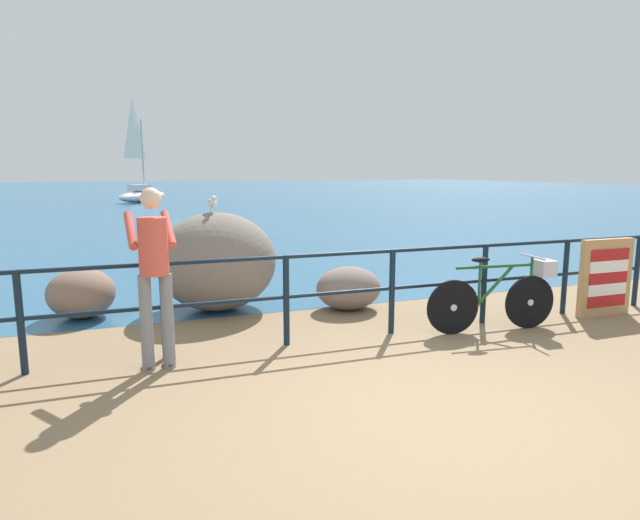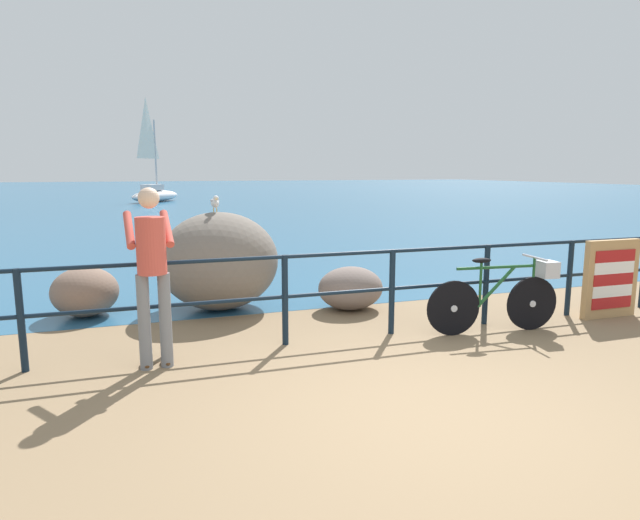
# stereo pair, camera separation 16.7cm
# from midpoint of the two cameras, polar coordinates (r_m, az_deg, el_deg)

# --- Properties ---
(ground_plane) EXTENTS (120.00, 120.00, 0.10)m
(ground_plane) POSITION_cam_midpoint_polar(r_m,az_deg,el_deg) (23.73, -13.10, 4.38)
(ground_plane) COLOR #846B4C
(sea_surface) EXTENTS (120.00, 90.00, 0.01)m
(sea_surface) POSITION_cam_midpoint_polar(r_m,az_deg,el_deg) (52.16, -16.19, 6.94)
(sea_surface) COLOR #285B7F
(sea_surface) RESTS_ON ground_plane
(promenade_railing) EXTENTS (9.25, 0.07, 1.02)m
(promenade_railing) POSITION_cam_midpoint_polar(r_m,az_deg,el_deg) (6.25, 2.91, -2.67)
(promenade_railing) COLOR black
(promenade_railing) RESTS_ON ground_plane
(bicycle) EXTENTS (1.69, 0.48, 0.92)m
(bicycle) POSITION_cam_midpoint_polar(r_m,az_deg,el_deg) (6.95, 19.47, -3.40)
(bicycle) COLOR black
(bicycle) RESTS_ON ground_plane
(person_at_railing) EXTENTS (0.47, 0.65, 1.78)m
(person_at_railing) POSITION_cam_midpoint_polar(r_m,az_deg,el_deg) (5.49, -16.35, -0.93)
(person_at_railing) COLOR slate
(person_at_railing) RESTS_ON ground_plane
(folded_deckchair_stack) EXTENTS (0.84, 0.10, 1.04)m
(folded_deckchair_stack) POSITION_cam_midpoint_polar(r_m,az_deg,el_deg) (8.19, 28.67, -1.75)
(folded_deckchair_stack) COLOR tan
(folded_deckchair_stack) RESTS_ON ground_plane
(breakwater_boulder_main) EXTENTS (1.65, 1.52, 1.37)m
(breakwater_boulder_main) POSITION_cam_midpoint_polar(r_m,az_deg,el_deg) (7.71, -9.92, -0.11)
(breakwater_boulder_main) COLOR slate
(breakwater_boulder_main) RESTS_ON ground
(breakwater_boulder_left) EXTENTS (0.87, 0.91, 0.66)m
(breakwater_boulder_left) POSITION_cam_midpoint_polar(r_m,az_deg,el_deg) (7.91, -22.85, -3.08)
(breakwater_boulder_left) COLOR #7F6353
(breakwater_boulder_left) RESTS_ON ground
(breakwater_boulder_right) EXTENTS (0.92, 0.79, 0.61)m
(breakwater_boulder_right) POSITION_cam_midpoint_polar(r_m,az_deg,el_deg) (7.65, 3.84, -2.96)
(breakwater_boulder_right) COLOR slate
(breakwater_boulder_right) RESTS_ON ground
(seagull) EXTENTS (0.12, 0.34, 0.23)m
(seagull) POSITION_cam_midpoint_polar(r_m,az_deg,el_deg) (7.63, -10.33, 6.00)
(seagull) COLOR gold
(seagull) RESTS_ON breakwater_boulder_main
(sailboat) EXTENTS (3.62, 4.33, 6.16)m
(sailboat) POSITION_cam_midpoint_polar(r_m,az_deg,el_deg) (34.78, -16.80, 7.01)
(sailboat) COLOR white
(sailboat) RESTS_ON sea_surface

